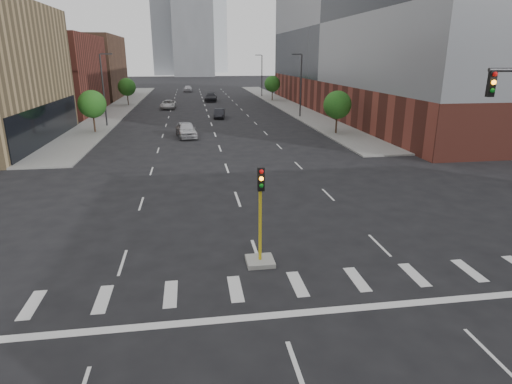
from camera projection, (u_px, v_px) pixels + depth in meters
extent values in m
cube|color=gray|center=(122.00, 106.00, 77.88)|extent=(5.00, 92.00, 0.15)
cube|color=gray|center=(283.00, 103.00, 82.19)|extent=(5.00, 92.00, 0.15)
cube|color=brown|center=(28.00, 75.00, 66.75)|extent=(20.00, 22.00, 12.00)
cube|color=brown|center=(71.00, 67.00, 91.10)|extent=(20.00, 24.00, 13.00)
cube|color=brown|center=(387.00, 96.00, 70.34)|extent=(24.00, 70.00, 5.00)
cube|color=slate|center=(394.00, 24.00, 67.02)|extent=(24.00, 70.00, 17.00)
cube|color=slate|center=(192.00, 26.00, 192.12)|extent=(18.00, 18.00, 44.00)
cube|color=#999993|center=(260.00, 261.00, 18.78)|extent=(1.20, 1.20, 0.20)
cylinder|color=gold|center=(260.00, 225.00, 18.26)|extent=(0.14, 0.14, 3.20)
cube|color=black|center=(261.00, 179.00, 17.46)|extent=(0.28, 0.18, 1.00)
sphere|color=red|center=(261.00, 172.00, 17.26)|extent=(0.18, 0.18, 0.18)
sphere|color=orange|center=(261.00, 179.00, 17.35)|extent=(0.18, 0.18, 0.18)
sphere|color=#0C7F19|center=(261.00, 186.00, 17.44)|extent=(0.18, 0.18, 0.18)
cube|color=black|center=(491.00, 84.00, 16.32)|extent=(0.28, 0.18, 1.00)
sphere|color=red|center=(495.00, 74.00, 16.10)|extent=(0.18, 0.18, 0.18)
sphere|color=orange|center=(494.00, 82.00, 16.19)|extent=(0.18, 0.18, 0.18)
sphere|color=#0C7F19|center=(492.00, 90.00, 16.28)|extent=(0.18, 0.18, 0.18)
cylinder|color=#2D2D30|center=(301.00, 86.00, 62.73)|extent=(0.20, 0.20, 9.00)
cube|color=#2D2D30|center=(296.00, 54.00, 61.25)|extent=(1.40, 0.22, 0.15)
cylinder|color=#2D2D30|center=(262.00, 76.00, 95.71)|extent=(0.20, 0.20, 9.00)
cube|color=#2D2D30|center=(258.00, 55.00, 94.23)|extent=(1.40, 0.22, 0.15)
cylinder|color=#2D2D30|center=(104.00, 91.00, 54.14)|extent=(0.20, 0.20, 9.00)
cube|color=#2D2D30|center=(106.00, 54.00, 52.89)|extent=(1.40, 0.22, 0.15)
cylinder|color=#382619|center=(94.00, 125.00, 50.41)|extent=(0.20, 0.20, 1.75)
sphere|color=#144E18|center=(92.00, 104.00, 49.69)|extent=(3.20, 3.20, 3.20)
cylinder|color=#382619|center=(128.00, 100.00, 78.68)|extent=(0.20, 0.20, 1.75)
sphere|color=#144E18|center=(127.00, 87.00, 77.96)|extent=(3.20, 3.20, 3.20)
cylinder|color=#382619|center=(336.00, 126.00, 49.72)|extent=(0.20, 0.20, 1.75)
sphere|color=#144E18|center=(337.00, 105.00, 49.00)|extent=(3.20, 3.20, 3.20)
cylinder|color=#382619|center=(272.00, 96.00, 87.41)|extent=(0.20, 0.20, 1.75)
sphere|color=#144E18|center=(272.00, 84.00, 86.69)|extent=(3.20, 3.20, 3.20)
imported|color=#B9BABE|center=(186.00, 130.00, 47.91)|extent=(2.69, 5.28, 1.72)
imported|color=black|center=(219.00, 113.00, 63.07)|extent=(1.94, 4.27, 1.36)
imported|color=silver|center=(168.00, 104.00, 74.17)|extent=(2.67, 5.43, 1.48)
imported|color=black|center=(211.00, 97.00, 86.51)|extent=(2.86, 5.93, 1.67)
imported|color=#BDBCC1|center=(188.00, 89.00, 109.92)|extent=(2.32, 4.98, 1.65)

